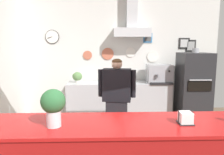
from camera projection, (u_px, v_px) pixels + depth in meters
back_wall_assembly at (121, 49)px, 5.03m from camera, size 4.70×3.25×3.08m
back_prep_counter at (119, 102)px, 5.03m from camera, size 2.32×0.58×0.90m
pizza_oven at (193, 89)px, 4.76m from camera, size 0.65×0.65×1.68m
shop_worker at (117, 103)px, 3.57m from camera, size 0.61×0.29×1.53m
espresso_machine at (159, 74)px, 4.93m from camera, size 0.55×0.51×0.41m
potted_rosemary at (122, 78)px, 4.95m from camera, size 0.14×0.14×0.17m
potted_oregano at (106, 77)px, 4.94m from camera, size 0.14×0.14×0.21m
potted_sage at (77, 77)px, 4.91m from camera, size 0.22×0.22×0.24m
basil_vase at (53, 106)px, 1.96m from camera, size 0.22×0.22×0.35m
napkin_holder at (185, 118)px, 2.05m from camera, size 0.14×0.13×0.13m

